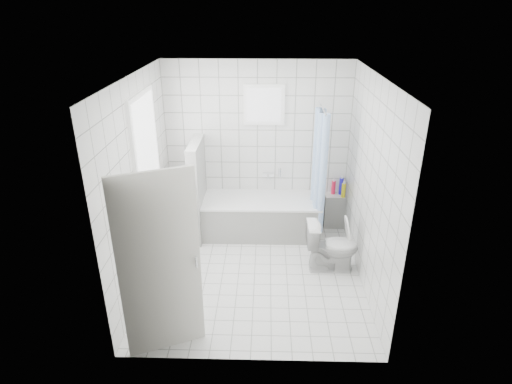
{
  "coord_description": "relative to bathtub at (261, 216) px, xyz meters",
  "views": [
    {
      "loc": [
        0.14,
        -4.78,
        3.37
      ],
      "look_at": [
        0.01,
        0.35,
        1.05
      ],
      "focal_mm": 30.0,
      "sensor_mm": 36.0,
      "label": 1
    }
  ],
  "objects": [
    {
      "name": "tiled_ledge",
      "position": [
        1.2,
        0.25,
        -0.02
      ],
      "size": [
        0.4,
        0.24,
        0.55
      ],
      "primitive_type": "cube",
      "color": "white",
      "rests_on": "ground"
    },
    {
      "name": "window_back",
      "position": [
        0.03,
        0.33,
        1.66
      ],
      "size": [
        0.5,
        0.01,
        0.5
      ],
      "primitive_type": "cube",
      "color": "white",
      "rests_on": "wall_back"
    },
    {
      "name": "partition_wall",
      "position": [
        -0.96,
        -0.05,
        0.46
      ],
      "size": [
        0.15,
        0.85,
        1.5
      ],
      "primitive_type": "cube",
      "color": "white",
      "rests_on": "ground"
    },
    {
      "name": "shower_curtain",
      "position": [
        0.83,
        -0.16,
        0.81
      ],
      "size": [
        0.14,
        0.48,
        1.78
      ],
      "primitive_type": null,
      "color": "#4882D6",
      "rests_on": "curtain_rod"
    },
    {
      "name": "wall_left",
      "position": [
        -1.47,
        -1.12,
        1.01
      ],
      "size": [
        0.02,
        3.0,
        2.6
      ],
      "primitive_type": "cube",
      "color": "white",
      "rests_on": "ground"
    },
    {
      "name": "window_sill",
      "position": [
        -1.38,
        -0.82,
        0.57
      ],
      "size": [
        0.18,
        1.02,
        0.08
      ],
      "primitive_type": "cube",
      "color": "white",
      "rests_on": "wall_left"
    },
    {
      "name": "toilet",
      "position": [
        0.96,
        -0.97,
        0.06
      ],
      "size": [
        0.69,
        0.4,
        0.7
      ],
      "primitive_type": "imported",
      "rotation": [
        0.0,
        0.0,
        1.58
      ],
      "color": "white",
      "rests_on": "ground"
    },
    {
      "name": "bathtub",
      "position": [
        0.0,
        0.0,
        0.0
      ],
      "size": [
        1.79,
        0.77,
        0.58
      ],
      "color": "white",
      "rests_on": "ground"
    },
    {
      "name": "wall_front",
      "position": [
        -0.07,
        -2.62,
        1.01
      ],
      "size": [
        2.8,
        0.02,
        2.6
      ],
      "primitive_type": "cube",
      "color": "white",
      "rests_on": "ground"
    },
    {
      "name": "sill_bottles",
      "position": [
        -1.37,
        -0.92,
        0.73
      ],
      "size": [
        0.2,
        0.77,
        0.31
      ],
      "color": "#DC5590",
      "rests_on": "window_sill"
    },
    {
      "name": "ledge_bottles",
      "position": [
        1.22,
        0.25,
        0.38
      ],
      "size": [
        0.2,
        0.19,
        0.27
      ],
      "color": "#241DE8",
      "rests_on": "tiled_ledge"
    },
    {
      "name": "wall_right",
      "position": [
        1.33,
        -1.12,
        1.01
      ],
      "size": [
        0.02,
        3.0,
        2.6
      ],
      "primitive_type": "cube",
      "color": "white",
      "rests_on": "ground"
    },
    {
      "name": "door",
      "position": [
        -0.95,
        -2.45,
        0.71
      ],
      "size": [
        0.75,
        0.35,
        2.0
      ],
      "primitive_type": "cube",
      "rotation": [
        0.0,
        0.0,
        -1.17
      ],
      "color": "silver",
      "rests_on": "ground"
    },
    {
      "name": "window_left",
      "position": [
        -1.43,
        -0.82,
        1.31
      ],
      "size": [
        0.01,
        0.9,
        1.4
      ],
      "primitive_type": "cube",
      "color": "white",
      "rests_on": "wall_left"
    },
    {
      "name": "curtain_rod",
      "position": [
        0.83,
        -0.02,
        1.71
      ],
      "size": [
        0.02,
        0.8,
        0.02
      ],
      "primitive_type": "cylinder",
      "rotation": [
        1.57,
        0.0,
        0.0
      ],
      "color": "silver",
      "rests_on": "wall_back"
    },
    {
      "name": "tub_faucet",
      "position": [
        0.1,
        0.33,
        0.56
      ],
      "size": [
        0.18,
        0.06,
        0.06
      ],
      "primitive_type": "cube",
      "color": "silver",
      "rests_on": "wall_back"
    },
    {
      "name": "wall_back",
      "position": [
        -0.07,
        0.38,
        1.01
      ],
      "size": [
        2.8,
        0.02,
        2.6
      ],
      "primitive_type": "cube",
      "color": "white",
      "rests_on": "ground"
    },
    {
      "name": "ceiling",
      "position": [
        -0.07,
        -1.12,
        2.31
      ],
      "size": [
        3.0,
        3.0,
        0.0
      ],
      "primitive_type": "plane",
      "rotation": [
        3.14,
        0.0,
        0.0
      ],
      "color": "white",
      "rests_on": "ground"
    },
    {
      "name": "ground",
      "position": [
        -0.07,
        -1.12,
        -0.29
      ],
      "size": [
        3.0,
        3.0,
        0.0
      ],
      "primitive_type": "plane",
      "color": "white",
      "rests_on": "ground"
    }
  ]
}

